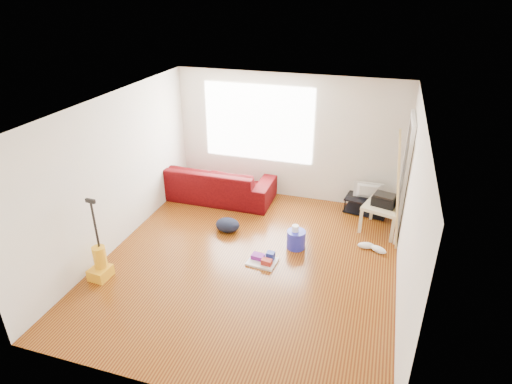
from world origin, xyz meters
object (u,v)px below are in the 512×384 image
(bucket, at_px, (296,247))
(backpack, at_px, (228,231))
(side_table, at_px, (383,209))
(vacuum, at_px, (100,263))
(sofa, at_px, (216,198))
(tv_stand, at_px, (366,205))
(cleaning_tray, at_px, (263,260))

(bucket, xyz_separation_m, backpack, (-1.28, 0.16, 0.00))
(side_table, bearing_deg, vacuum, -146.31)
(backpack, bearing_deg, vacuum, -124.40)
(sofa, bearing_deg, side_table, 174.47)
(tv_stand, relative_size, cleaning_tray, 1.79)
(bucket, bearing_deg, vacuum, -148.03)
(cleaning_tray, xyz_separation_m, vacuum, (-2.23, -1.06, 0.19))
(tv_stand, distance_m, side_table, 0.71)
(side_table, xyz_separation_m, vacuum, (-3.95, -2.63, -0.19))
(backpack, height_order, vacuum, vacuum)
(backpack, bearing_deg, bucket, -4.70)
(side_table, relative_size, vacuum, 0.60)
(bucket, bearing_deg, backpack, 172.85)
(sofa, relative_size, vacuum, 1.84)
(tv_stand, distance_m, vacuum, 4.87)
(backpack, distance_m, vacuum, 2.26)
(cleaning_tray, height_order, backpack, cleaning_tray)
(side_table, xyz_separation_m, cleaning_tray, (-1.72, -1.57, -0.38))
(tv_stand, distance_m, bucket, 1.90)
(sofa, relative_size, tv_stand, 2.79)
(bucket, distance_m, vacuum, 3.10)
(sofa, bearing_deg, tv_stand, -174.86)
(bucket, height_order, cleaning_tray, cleaning_tray)
(bucket, distance_m, cleaning_tray, 0.70)
(cleaning_tray, xyz_separation_m, backpack, (-0.88, 0.73, -0.05))
(bucket, relative_size, cleaning_tray, 0.66)
(bucket, relative_size, vacuum, 0.24)
(sofa, relative_size, side_table, 3.08)
(sofa, height_order, vacuum, vacuum)
(tv_stand, bearing_deg, sofa, -165.65)
(sofa, relative_size, backpack, 5.43)
(cleaning_tray, bearing_deg, tv_stand, 56.58)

